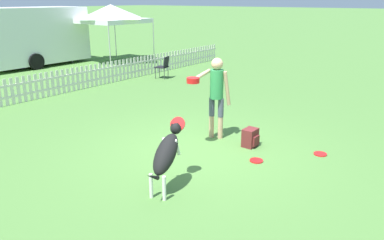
% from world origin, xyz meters
% --- Properties ---
extents(ground_plane, '(240.00, 240.00, 0.00)m').
position_xyz_m(ground_plane, '(0.00, 0.00, 0.00)').
color(ground_plane, '#4C7A38').
extents(handler_person, '(1.11, 0.45, 1.73)m').
position_xyz_m(handler_person, '(0.76, 0.10, 1.10)').
color(handler_person, tan).
rests_on(handler_person, ground_plane).
extents(leaping_dog, '(1.18, 0.53, 1.05)m').
position_xyz_m(leaping_dog, '(-1.56, -0.59, 0.62)').
color(leaping_dog, black).
rests_on(leaping_dog, ground_plane).
extents(frisbee_near_handler, '(0.25, 0.25, 0.02)m').
position_xyz_m(frisbee_near_handler, '(0.25, -1.20, 0.01)').
color(frisbee_near_handler, red).
rests_on(frisbee_near_handler, ground_plane).
extents(frisbee_near_dog, '(0.25, 0.25, 0.02)m').
position_xyz_m(frisbee_near_dog, '(1.28, -2.04, 0.01)').
color(frisbee_near_dog, red).
rests_on(frisbee_near_dog, ground_plane).
extents(backpack_on_grass, '(0.31, 0.28, 0.37)m').
position_xyz_m(backpack_on_grass, '(0.83, -0.75, 0.19)').
color(backpack_on_grass, maroon).
rests_on(backpack_on_grass, ground_plane).
extents(picket_fence, '(19.50, 0.04, 0.76)m').
position_xyz_m(picket_fence, '(0.00, 6.16, 0.38)').
color(picket_fence, silver).
rests_on(picket_fence, ground_plane).
extents(folding_chair_center, '(0.54, 0.56, 0.83)m').
position_xyz_m(folding_chair_center, '(4.88, 5.19, 0.49)').
color(folding_chair_center, '#333338').
rests_on(folding_chair_center, ground_plane).
extents(canopy_tent_secondary, '(2.75, 2.75, 2.62)m').
position_xyz_m(canopy_tent_secondary, '(6.34, 9.67, 2.20)').
color(canopy_tent_secondary, '#B2B2B2').
rests_on(canopy_tent_secondary, ground_plane).
extents(equipment_trailer, '(5.36, 2.25, 2.51)m').
position_xyz_m(equipment_trailer, '(3.53, 11.71, 1.32)').
color(equipment_trailer, white).
rests_on(equipment_trailer, ground_plane).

